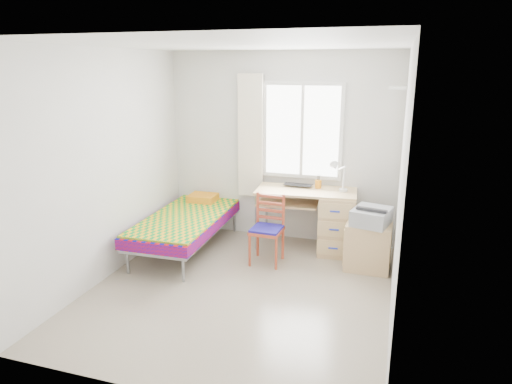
% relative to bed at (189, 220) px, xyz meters
% --- Properties ---
extents(floor, '(3.50, 3.50, 0.00)m').
position_rel_bed_xyz_m(floor, '(1.05, -0.93, -0.41)').
color(floor, '#BCAD93').
rests_on(floor, ground).
extents(ceiling, '(3.50, 3.50, 0.00)m').
position_rel_bed_xyz_m(ceiling, '(1.05, -0.93, 2.19)').
color(ceiling, white).
rests_on(ceiling, wall_back).
extents(wall_back, '(3.20, 0.00, 3.20)m').
position_rel_bed_xyz_m(wall_back, '(1.05, 0.82, 0.89)').
color(wall_back, silver).
rests_on(wall_back, ground).
extents(wall_left, '(0.00, 3.50, 3.50)m').
position_rel_bed_xyz_m(wall_left, '(-0.55, -0.93, 0.89)').
color(wall_left, silver).
rests_on(wall_left, ground).
extents(wall_right, '(0.00, 3.50, 3.50)m').
position_rel_bed_xyz_m(wall_right, '(2.65, -0.93, 0.89)').
color(wall_right, silver).
rests_on(wall_right, ground).
extents(window, '(1.10, 0.04, 1.30)m').
position_rel_bed_xyz_m(window, '(1.35, 0.79, 1.14)').
color(window, white).
rests_on(window, wall_back).
extents(curtain, '(0.35, 0.05, 1.70)m').
position_rel_bed_xyz_m(curtain, '(0.63, 0.75, 1.04)').
color(curtain, white).
rests_on(curtain, wall_back).
extents(floating_shelf, '(0.20, 0.32, 0.03)m').
position_rel_bed_xyz_m(floating_shelf, '(2.54, 0.47, 1.74)').
color(floating_shelf, white).
rests_on(floating_shelf, wall_right).
extents(bed, '(0.95, 1.97, 0.84)m').
position_rel_bed_xyz_m(bed, '(0.00, 0.00, 0.00)').
color(bed, gray).
rests_on(bed, floor).
extents(desk, '(1.35, 0.70, 0.82)m').
position_rel_bed_xyz_m(desk, '(1.85, 0.48, 0.03)').
color(desk, tan).
rests_on(desk, floor).
extents(chair, '(0.39, 0.39, 0.87)m').
position_rel_bed_xyz_m(chair, '(1.14, -0.09, 0.08)').
color(chair, '#97351D').
rests_on(chair, floor).
extents(cabinet, '(0.55, 0.49, 0.58)m').
position_rel_bed_xyz_m(cabinet, '(2.35, 0.09, -0.12)').
color(cabinet, tan).
rests_on(cabinet, floor).
extents(printer, '(0.50, 0.54, 0.20)m').
position_rel_bed_xyz_m(printer, '(2.37, 0.05, 0.27)').
color(printer, '#9DA0A5').
rests_on(printer, cabinet).
extents(laptop, '(0.40, 0.27, 0.03)m').
position_rel_bed_xyz_m(laptop, '(1.35, 0.56, 0.42)').
color(laptop, black).
rests_on(laptop, desk).
extents(pen_cup, '(0.09, 0.09, 0.11)m').
position_rel_bed_xyz_m(pen_cup, '(1.63, 0.62, 0.46)').
color(pen_cup, orange).
rests_on(pen_cup, desk).
extents(task_lamp, '(0.23, 0.33, 0.43)m').
position_rel_bed_xyz_m(task_lamp, '(1.90, 0.44, 0.68)').
color(task_lamp, white).
rests_on(task_lamp, desk).
extents(book, '(0.23, 0.27, 0.02)m').
position_rel_bed_xyz_m(book, '(1.33, 0.45, 0.18)').
color(book, gray).
rests_on(book, desk).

